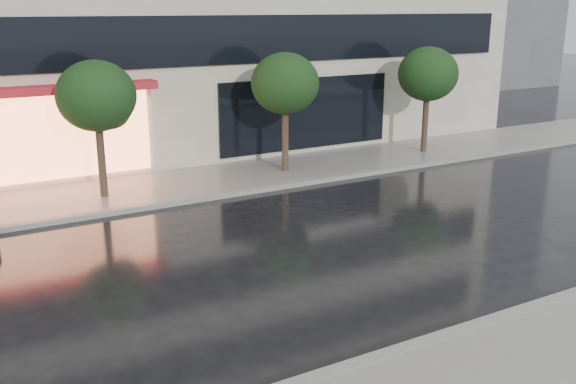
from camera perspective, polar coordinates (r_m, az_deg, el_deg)
ground at (r=12.05m, az=10.96°, el=-10.67°), size 120.00×120.00×0.00m
sidewalk_far at (r=20.36m, az=-7.97°, el=0.88°), size 60.00×3.50×0.12m
curb_near at (r=11.37m, az=14.30°, el=-12.21°), size 60.00×0.25×0.14m
curb_far at (r=18.80m, az=-5.97°, el=-0.31°), size 60.00×0.25×0.14m
tree_mid_west at (r=18.73m, az=-16.50°, el=7.98°), size 2.20×2.20×3.99m
tree_mid_east at (r=20.92m, az=-0.15°, el=9.44°), size 2.20×2.20×3.99m
tree_far_east at (r=24.42m, az=12.39°, el=10.04°), size 2.20×2.20×3.99m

